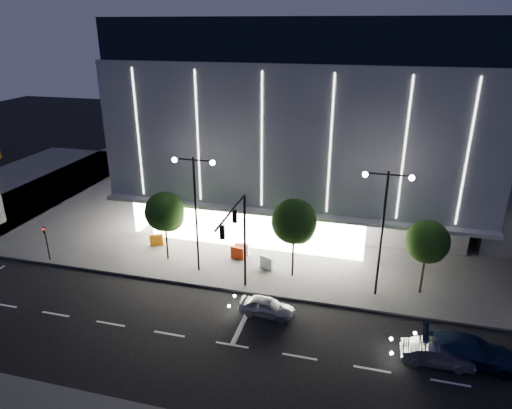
{
  "coord_description": "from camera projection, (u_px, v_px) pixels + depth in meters",
  "views": [
    {
      "loc": [
        8.89,
        -22.23,
        17.51
      ],
      "look_at": [
        0.88,
        8.29,
        5.0
      ],
      "focal_mm": 32.0,
      "sensor_mm": 36.0,
      "label": 1
    }
  ],
  "objects": [
    {
      "name": "car_third",
      "position": [
        470.0,
        351.0,
        25.13
      ],
      "size": [
        5.3,
        2.52,
        1.49
      ],
      "primitive_type": "imported",
      "rotation": [
        0.0,
        0.0,
        1.49
      ],
      "color": "#122245",
      "rests_on": "ground"
    },
    {
      "name": "barrier_a",
      "position": [
        157.0,
        240.0,
        38.24
      ],
      "size": [
        1.11,
        0.64,
        1.0
      ],
      "primitive_type": "cube",
      "rotation": [
        0.0,
        0.0,
        0.38
      ],
      "color": "orange",
      "rests_on": "sidewalk_museum"
    },
    {
      "name": "tree_mid",
      "position": [
        294.0,
        224.0,
        32.3
      ],
      "size": [
        3.25,
        3.25,
        6.15
      ],
      "color": "black",
      "rests_on": "ground"
    },
    {
      "name": "street_lamp_east",
      "position": [
        384.0,
        217.0,
        29.38
      ],
      "size": [
        3.16,
        0.36,
        9.0
      ],
      "color": "black",
      "rests_on": "ground"
    },
    {
      "name": "ped_signal_far",
      "position": [
        46.0,
        240.0,
        35.43
      ],
      "size": [
        0.22,
        0.24,
        3.0
      ],
      "color": "black",
      "rests_on": "ground"
    },
    {
      "name": "tree_left",
      "position": [
        165.0,
        214.0,
        34.77
      ],
      "size": [
        3.02,
        3.02,
        5.72
      ],
      "color": "black",
      "rests_on": "ground"
    },
    {
      "name": "barrier_c",
      "position": [
        237.0,
        253.0,
        36.04
      ],
      "size": [
        1.12,
        0.39,
        1.0
      ],
      "primitive_type": "cube",
      "rotation": [
        0.0,
        0.0,
        -0.13
      ],
      "color": "red",
      "rests_on": "sidewalk_museum"
    },
    {
      "name": "museum",
      "position": [
        313.0,
        115.0,
        44.47
      ],
      "size": [
        30.0,
        25.8,
        18.0
      ],
      "color": "#4C4C51",
      "rests_on": "ground"
    },
    {
      "name": "car_second",
      "position": [
        437.0,
        354.0,
        25.05
      ],
      "size": [
        3.87,
        1.43,
        1.27
      ],
      "primitive_type": "imported",
      "rotation": [
        0.0,
        0.0,
        1.59
      ],
      "color": "gray",
      "rests_on": "ground"
    },
    {
      "name": "barrier_b",
      "position": [
        242.0,
        249.0,
        36.69
      ],
      "size": [
        1.11,
        0.29,
        1.0
      ],
      "primitive_type": "cube",
      "rotation": [
        0.0,
        0.0,
        0.04
      ],
      "color": "white",
      "rests_on": "sidewalk_museum"
    },
    {
      "name": "car_lead",
      "position": [
        267.0,
        307.0,
        29.26
      ],
      "size": [
        3.69,
        1.71,
        1.23
      ],
      "primitive_type": "imported",
      "rotation": [
        0.0,
        0.0,
        1.5
      ],
      "color": "#9DA0A5",
      "rests_on": "ground"
    },
    {
      "name": "traffic_mast",
      "position": [
        238.0,
        232.0,
        29.45
      ],
      "size": [
        0.33,
        5.89,
        7.07
      ],
      "color": "black",
      "rests_on": "ground"
    },
    {
      "name": "tree_right",
      "position": [
        427.0,
        244.0,
        30.34
      ],
      "size": [
        2.91,
        2.91,
        5.51
      ],
      "color": "black",
      "rests_on": "ground"
    },
    {
      "name": "barrier_d",
      "position": [
        267.0,
        263.0,
        34.61
      ],
      "size": [
        1.1,
        0.68,
        1.0
      ],
      "primitive_type": "cube",
      "rotation": [
        0.0,
        0.0,
        -0.43
      ],
      "color": "silver",
      "rests_on": "sidewalk_museum"
    },
    {
      "name": "street_lamp_west",
      "position": [
        195.0,
        198.0,
        32.44
      ],
      "size": [
        3.16,
        0.36,
        9.0
      ],
      "color": "black",
      "rests_on": "ground"
    },
    {
      "name": "ground",
      "position": [
        209.0,
        324.0,
        28.54
      ],
      "size": [
        160.0,
        160.0,
        0.0
      ],
      "primitive_type": "plane",
      "color": "black",
      "rests_on": "ground"
    },
    {
      "name": "sidewalk_museum",
      "position": [
        330.0,
        199.0,
        48.91
      ],
      "size": [
        70.0,
        40.0,
        0.15
      ],
      "primitive_type": "cube",
      "color": "#474747",
      "rests_on": "ground"
    }
  ]
}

